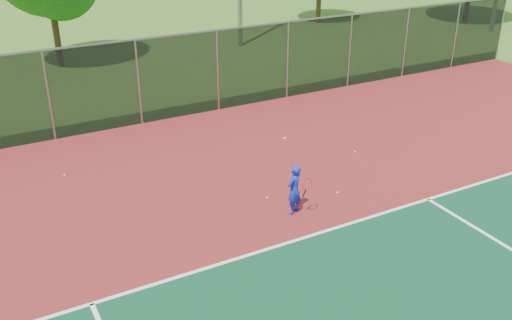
{
  "coord_description": "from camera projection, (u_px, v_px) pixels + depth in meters",
  "views": [
    {
      "loc": [
        -8.41,
        -6.55,
        7.53
      ],
      "look_at": [
        -2.17,
        5.0,
        1.3
      ],
      "focal_mm": 40.0,
      "sensor_mm": 36.0,
      "label": 1
    }
  ],
  "objects": [
    {
      "name": "ground",
      "position": [
        458.0,
        284.0,
        12.05
      ],
      "size": [
        120.0,
        120.0,
        0.0
      ],
      "primitive_type": "plane",
      "color": "#37621C",
      "rests_on": "ground"
    },
    {
      "name": "court_apron",
      "position": [
        395.0,
        237.0,
        13.63
      ],
      "size": [
        30.0,
        20.0,
        0.02
      ],
      "primitive_type": "cube",
      "color": "maroon",
      "rests_on": "ground"
    },
    {
      "name": "fence_back",
      "position": [
        218.0,
        70.0,
        20.92
      ],
      "size": [
        30.0,
        0.06,
        3.03
      ],
      "color": "black",
      "rests_on": "court_apron"
    },
    {
      "name": "tennis_player",
      "position": [
        294.0,
        189.0,
        14.39
      ],
      "size": [
        0.59,
        0.66,
        2.12
      ],
      "color": "#1423BC",
      "rests_on": "court_apron"
    },
    {
      "name": "practice_ball_0",
      "position": [
        355.0,
        152.0,
        17.97
      ],
      "size": [
        0.07,
        0.07,
        0.07
      ],
      "primitive_type": "sphere",
      "color": "yellow",
      "rests_on": "court_apron"
    },
    {
      "name": "practice_ball_2",
      "position": [
        267.0,
        198.0,
        15.29
      ],
      "size": [
        0.07,
        0.07,
        0.07
      ],
      "primitive_type": "sphere",
      "color": "yellow",
      "rests_on": "court_apron"
    },
    {
      "name": "practice_ball_3",
      "position": [
        65.0,
        175.0,
        16.51
      ],
      "size": [
        0.07,
        0.07,
        0.07
      ],
      "primitive_type": "sphere",
      "color": "yellow",
      "rests_on": "court_apron"
    },
    {
      "name": "practice_ball_4",
      "position": [
        338.0,
        193.0,
        15.56
      ],
      "size": [
        0.07,
        0.07,
        0.07
      ],
      "primitive_type": "sphere",
      "color": "yellow",
      "rests_on": "court_apron"
    }
  ]
}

